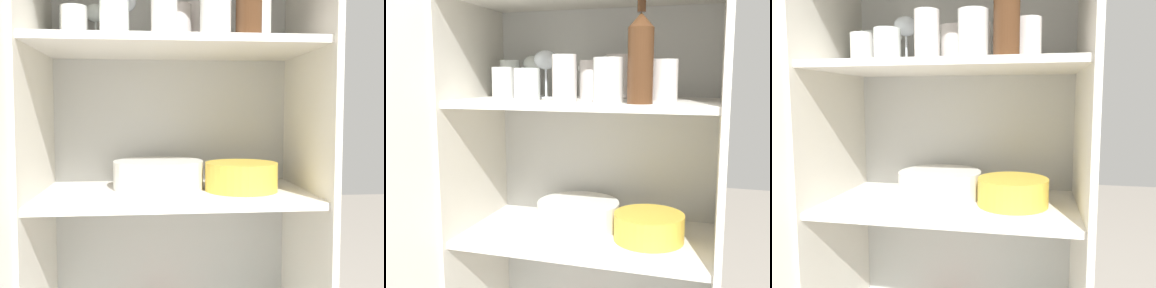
{
  "view_description": "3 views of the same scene",
  "coord_description": "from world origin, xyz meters",
  "views": [
    {
      "loc": [
        -0.07,
        -1.05,
        0.98
      ],
      "look_at": [
        0.05,
        0.21,
        0.89
      ],
      "focal_mm": 42.0,
      "sensor_mm": 36.0,
      "label": 1
    },
    {
      "loc": [
        0.36,
        -1.07,
        1.24
      ],
      "look_at": [
        -0.03,
        0.19,
        1.03
      ],
      "focal_mm": 42.0,
      "sensor_mm": 36.0,
      "label": 2
    },
    {
      "loc": [
        0.25,
        -0.88,
        1.06
      ],
      "look_at": [
        0.04,
        0.22,
        0.93
      ],
      "focal_mm": 35.0,
      "sensor_mm": 36.0,
      "label": 3
    }
  ],
  "objects": [
    {
      "name": "plate_stack_white",
      "position": [
        -0.05,
        0.25,
        0.8
      ],
      "size": [
        0.26,
        0.26,
        0.08
      ],
      "color": "white",
      "rests_on": "shelf_board_middle"
    },
    {
      "name": "tumbler_glass_0",
      "position": [
        0.09,
        0.06,
        1.22
      ],
      "size": [
        0.08,
        0.08,
        0.12
      ],
      "color": "white",
      "rests_on": "shelf_board_upper"
    },
    {
      "name": "tumbler_glass_1",
      "position": [
        -0.27,
        0.19,
        1.21
      ],
      "size": [
        0.07,
        0.07,
        0.09
      ],
      "color": "white",
      "rests_on": "shelf_board_upper"
    },
    {
      "name": "tumbler_glass_5",
      "position": [
        0.01,
        0.23,
        1.22
      ],
      "size": [
        0.08,
        0.08,
        0.11
      ],
      "color": "silver",
      "rests_on": "shelf_board_upper"
    },
    {
      "name": "tumbler_glass_4",
      "position": [
        -0.3,
        0.3,
        1.22
      ],
      "size": [
        0.06,
        0.06,
        0.12
      ],
      "color": "white",
      "rests_on": "shelf_board_upper"
    },
    {
      "name": "cupboard_back_panel",
      "position": [
        0.0,
        0.41,
        0.73
      ],
      "size": [
        0.78,
        0.02,
        1.45
      ],
      "primitive_type": "cube",
      "color": "silver",
      "rests_on": "ground_plane"
    },
    {
      "name": "shelf_board_upper",
      "position": [
        0.0,
        0.2,
        1.16
      ],
      "size": [
        0.74,
        0.4,
        0.02
      ],
      "primitive_type": "cube",
      "color": "silver"
    },
    {
      "name": "cupboard_side_left",
      "position": [
        -0.38,
        0.2,
        0.73
      ],
      "size": [
        0.02,
        0.43,
        1.45
      ],
      "primitive_type": "cube",
      "color": "silver",
      "rests_on": "ground_plane"
    },
    {
      "name": "tumbler_glass_3",
      "position": [
        0.22,
        0.16,
        1.22
      ],
      "size": [
        0.07,
        0.07,
        0.11
      ],
      "color": "silver",
      "rests_on": "shelf_board_upper"
    },
    {
      "name": "mixing_bowl_large",
      "position": [
        0.19,
        0.19,
        0.8
      ],
      "size": [
        0.2,
        0.2,
        0.08
      ],
      "color": "gold",
      "rests_on": "shelf_board_middle"
    },
    {
      "name": "cupboard_side_right",
      "position": [
        0.38,
        0.2,
        0.73
      ],
      "size": [
        0.02,
        0.43,
        1.45
      ],
      "primitive_type": "cube",
      "color": "silver",
      "rests_on": "ground_plane"
    },
    {
      "name": "tumbler_glass_7",
      "position": [
        -0.16,
        0.11,
        1.21
      ],
      "size": [
        0.07,
        0.07,
        0.09
      ],
      "color": "white",
      "rests_on": "shelf_board_upper"
    },
    {
      "name": "tumbler_glass_6",
      "position": [
        -0.03,
        0.08,
        1.23
      ],
      "size": [
        0.07,
        0.07,
        0.13
      ],
      "color": "silver",
      "rests_on": "shelf_board_upper"
    },
    {
      "name": "shelf_board_middle",
      "position": [
        0.0,
        0.2,
        0.75
      ],
      "size": [
        0.74,
        0.4,
        0.02
      ],
      "primitive_type": "cube",
      "color": "silver"
    },
    {
      "name": "wine_glass_0",
      "position": [
        -0.14,
        0.22,
        1.27
      ],
      "size": [
        0.07,
        0.07,
        0.15
      ],
      "color": "white",
      "rests_on": "shelf_board_upper"
    },
    {
      "name": "tumbler_glass_2",
      "position": [
        0.07,
        0.29,
        1.23
      ],
      "size": [
        0.08,
        0.08,
        0.13
      ],
      "color": "silver",
      "rests_on": "shelf_board_upper"
    },
    {
      "name": "wine_glass_2",
      "position": [
        -0.03,
        0.3,
        1.25
      ],
      "size": [
        0.06,
        0.06,
        0.12
      ],
      "color": "white",
      "rests_on": "shelf_board_upper"
    },
    {
      "name": "wine_bottle",
      "position": [
        0.17,
        0.06,
        1.28
      ],
      "size": [
        0.07,
        0.07,
        0.26
      ],
      "color": "#4C2D19",
      "rests_on": "shelf_board_upper"
    },
    {
      "name": "wine_glass_1",
      "position": [
        -0.23,
        0.33,
        1.26
      ],
      "size": [
        0.07,
        0.07,
        0.13
      ],
      "color": "white",
      "rests_on": "shelf_board_upper"
    }
  ]
}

